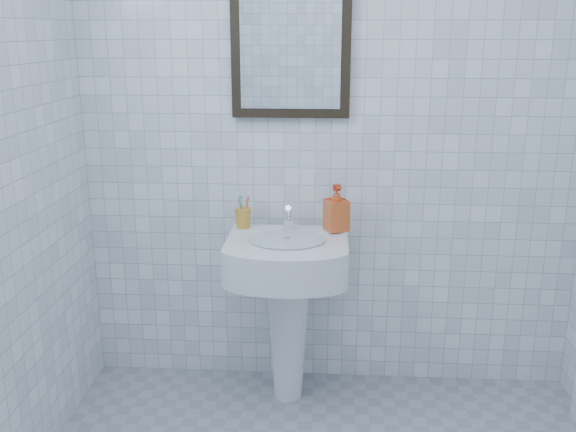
{
  "coord_description": "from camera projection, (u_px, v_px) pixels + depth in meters",
  "views": [
    {
      "loc": [
        -0.01,
        -1.57,
        1.6
      ],
      "look_at": [
        -0.17,
        0.86,
        0.89
      ],
      "focal_mm": 40.0,
      "sensor_mm": 36.0,
      "label": 1
    }
  ],
  "objects": [
    {
      "name": "soap_dispenser",
      "position": [
        336.0,
        208.0,
        2.74
      ],
      "size": [
        0.12,
        0.12,
        0.2
      ],
      "primitive_type": "imported",
      "rotation": [
        0.0,
        0.0,
        0.43
      ],
      "color": "#D24F14",
      "rests_on": "washbasin"
    },
    {
      "name": "washbasin",
      "position": [
        288.0,
        291.0,
        2.76
      ],
      "size": [
        0.5,
        0.37,
        0.78
      ],
      "color": "white",
      "rests_on": "ground"
    },
    {
      "name": "wall_mirror",
      "position": [
        291.0,
        43.0,
        2.66
      ],
      "size": [
        0.5,
        0.04,
        0.62
      ],
      "color": "black",
      "rests_on": "wall_back"
    },
    {
      "name": "wall_back",
      "position": [
        332.0,
        115.0,
        2.75
      ],
      "size": [
        2.2,
        0.02,
        2.5
      ],
      "primitive_type": "cube",
      "color": "white",
      "rests_on": "ground"
    },
    {
      "name": "toothbrush_cup",
      "position": [
        243.0,
        218.0,
        2.79
      ],
      "size": [
        0.09,
        0.09,
        0.09
      ],
      "primitive_type": null,
      "rotation": [
        0.0,
        0.0,
        -0.22
      ],
      "color": "gold",
      "rests_on": "washbasin"
    },
    {
      "name": "faucet",
      "position": [
        289.0,
        219.0,
        2.76
      ],
      "size": [
        0.05,
        0.11,
        0.12
      ],
      "color": "silver",
      "rests_on": "washbasin"
    }
  ]
}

